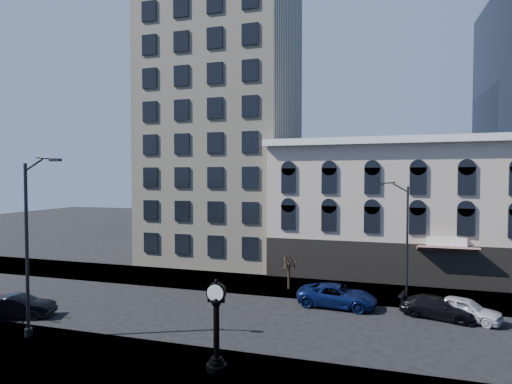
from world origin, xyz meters
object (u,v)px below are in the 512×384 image
(car_near_a, at_px, (6,305))
(car_near_b, at_px, (18,307))
(street_lamp_near, at_px, (38,199))
(street_clock, at_px, (216,329))

(car_near_a, bearing_deg, car_near_b, -109.31)
(street_lamp_near, distance_m, car_near_a, 9.29)
(street_clock, relative_size, car_near_a, 1.03)
(street_lamp_near, relative_size, car_near_a, 2.50)
(street_clock, height_order, car_near_b, street_clock)
(street_lamp_near, xyz_separation_m, car_near_b, (-4.15, 2.41, -7.16))
(car_near_a, relative_size, car_near_b, 0.94)
(street_clock, bearing_deg, car_near_b, 162.38)
(street_clock, height_order, car_near_a, street_clock)
(street_lamp_near, bearing_deg, street_clock, -9.06)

